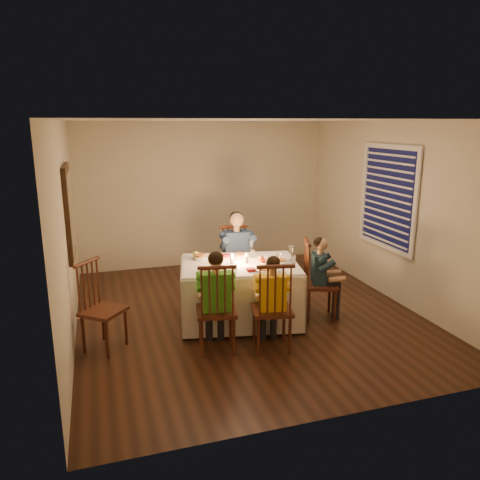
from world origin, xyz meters
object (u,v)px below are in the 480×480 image
object	(u,v)px
child_teal	(319,318)
chair_near_right	(271,348)
child_yellow	(271,348)
serving_bowl	(200,257)
dining_table	(240,280)
child_green	(217,349)
chair_near_left	(217,349)
adult	(237,298)
chair_extra	(106,348)
chair_adult	(237,298)
chair_end	(319,318)

from	to	relation	value
child_teal	chair_near_right	bearing A→B (deg)	141.33
child_yellow	serving_bowl	bearing A→B (deg)	-53.74
dining_table	serving_bowl	world-z (taller)	serving_bowl
dining_table	child_green	distance (m)	1.04
chair_near_left	child_green	distance (m)	0.00
adult	child_teal	xyz separation A→B (m)	(0.84, -1.04, 0.00)
chair_extra	adult	size ratio (longest dim) A/B	0.80
chair_adult	serving_bowl	xyz separation A→B (m)	(-0.66, -0.47, 0.82)
dining_table	child_yellow	xyz separation A→B (m)	(0.11, -0.88, -0.57)
dining_table	chair_extra	bearing A→B (deg)	-159.13
serving_bowl	chair_end	bearing A→B (deg)	-20.89
chair_near_right	chair_end	size ratio (longest dim) A/B	1.00
chair_end	chair_extra	distance (m)	2.78
chair_near_right	chair_extra	world-z (taller)	chair_near_right
chair_extra	child_teal	xyz separation A→B (m)	(2.78, 0.06, 0.00)
child_teal	chair_extra	bearing A→B (deg)	108.24
chair_near_right	chair_extra	bearing A→B (deg)	-6.19
chair_end	serving_bowl	distance (m)	1.80
chair_adult	chair_extra	bearing A→B (deg)	-147.61
chair_near_left	child_teal	distance (m)	1.62
chair_adult	chair_near_right	distance (m)	1.68
chair_near_right	adult	size ratio (longest dim) A/B	0.83
chair_adult	adult	world-z (taller)	adult
chair_near_left	chair_end	bearing A→B (deg)	-152.96
dining_table	chair_near_right	bearing A→B (deg)	-71.62
dining_table	chair_adult	xyz separation A→B (m)	(0.20, 0.80, -0.57)
chair_end	serving_bowl	xyz separation A→B (m)	(-1.50, 0.57, 0.82)
adult	child_green	world-z (taller)	adult
adult	child_teal	bearing A→B (deg)	-48.23
dining_table	chair_near_left	bearing A→B (deg)	-114.04
chair_adult	chair_near_left	xyz separation A→B (m)	(-0.71, -1.52, 0.00)
dining_table	chair_near_left	distance (m)	1.04
chair_near_left	chair_extra	distance (m)	1.30
dining_table	serving_bowl	size ratio (longest dim) A/B	8.67
child_teal	serving_bowl	bearing A→B (deg)	86.16
chair_extra	child_teal	size ratio (longest dim) A/B	0.94
chair_near_right	chair_adult	bearing A→B (deg)	-81.94
chair_adult	child_yellow	bearing A→B (deg)	-90.31
dining_table	child_teal	size ratio (longest dim) A/B	1.52
chair_near_left	adult	size ratio (longest dim) A/B	0.83
serving_bowl	child_green	bearing A→B (deg)	-92.82
dining_table	adult	bearing A→B (deg)	86.80
chair_adult	chair_extra	world-z (taller)	chair_adult
chair_end	chair_extra	xyz separation A→B (m)	(-2.78, -0.06, 0.00)
chair_adult	child_green	world-z (taller)	child_green
child_yellow	chair_adult	bearing A→B (deg)	-81.94
dining_table	chair_near_right	size ratio (longest dim) A/B	1.58
chair_extra	serving_bowl	xyz separation A→B (m)	(1.28, 0.63, 0.82)
child_yellow	child_teal	world-z (taller)	child_yellow
chair_near_right	child_green	bearing A→B (deg)	-3.42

